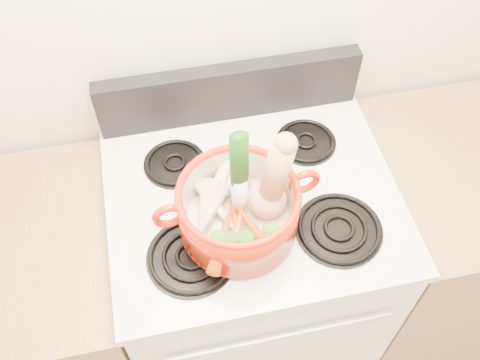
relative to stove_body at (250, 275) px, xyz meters
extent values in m
cube|color=white|center=(0.00, 0.35, 0.84)|extent=(3.50, 0.02, 2.60)
cube|color=white|center=(0.00, 0.00, 0.00)|extent=(0.76, 0.65, 0.92)
cube|color=white|center=(0.00, 0.00, 0.47)|extent=(0.78, 0.67, 0.03)
cube|color=black|center=(0.00, 0.30, 0.58)|extent=(0.76, 0.05, 0.18)
cylinder|color=silver|center=(0.00, -0.34, 0.32)|extent=(0.60, 0.02, 0.02)
cylinder|color=black|center=(-0.19, -0.16, 0.50)|extent=(0.22, 0.22, 0.02)
cylinder|color=black|center=(0.19, -0.16, 0.50)|extent=(0.22, 0.22, 0.02)
cylinder|color=black|center=(-0.19, 0.14, 0.50)|extent=(0.17, 0.17, 0.02)
cylinder|color=black|center=(0.19, 0.14, 0.50)|extent=(0.17, 0.17, 0.02)
cylinder|color=#A51E0A|center=(-0.06, -0.10, 0.58)|extent=(0.32, 0.32, 0.15)
torus|color=#A51E0A|center=(-0.23, -0.12, 0.63)|extent=(0.08, 0.03, 0.08)
torus|color=#A51E0A|center=(0.11, -0.09, 0.63)|extent=(0.08, 0.03, 0.08)
cylinder|color=white|center=(-0.05, -0.08, 0.68)|extent=(0.05, 0.06, 0.29)
ellipsoid|color=tan|center=(-0.06, -0.01, 0.56)|extent=(0.10, 0.08, 0.05)
cone|color=beige|center=(-0.11, -0.06, 0.56)|extent=(0.14, 0.20, 0.06)
cone|color=beige|center=(-0.14, -0.10, 0.57)|extent=(0.10, 0.21, 0.06)
cone|color=beige|center=(-0.11, -0.07, 0.57)|extent=(0.11, 0.18, 0.05)
cone|color=beige|center=(-0.13, -0.10, 0.58)|extent=(0.14, 0.17, 0.05)
cone|color=#F0E9C3|center=(-0.11, -0.04, 0.58)|extent=(0.16, 0.21, 0.06)
cone|color=#D83E0A|center=(-0.07, -0.14, 0.55)|extent=(0.03, 0.17, 0.05)
cone|color=#CB410A|center=(-0.12, -0.18, 0.57)|extent=(0.10, 0.16, 0.05)
cone|color=#C74409|center=(-0.04, -0.14, 0.56)|extent=(0.09, 0.16, 0.04)
cone|color=#CA550A|center=(-0.07, -0.16, 0.57)|extent=(0.08, 0.14, 0.04)
camera|label=1|loc=(-0.20, -0.80, 1.66)|focal=40.00mm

